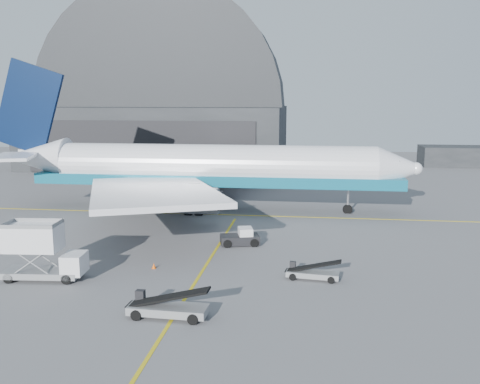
# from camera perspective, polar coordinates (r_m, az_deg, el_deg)

# --- Properties ---
(ground) EXTENTS (200.00, 200.00, 0.00)m
(ground) POSITION_cam_1_polar(r_m,az_deg,el_deg) (44.56, -3.78, -8.02)
(ground) COLOR #565659
(ground) RESTS_ON ground
(taxi_lines) EXTENTS (80.00, 42.12, 0.02)m
(taxi_lines) POSITION_cam_1_polar(r_m,az_deg,el_deg) (56.54, -1.27, -4.07)
(taxi_lines) COLOR gold
(taxi_lines) RESTS_ON ground
(hangar) EXTENTS (50.00, 28.30, 28.00)m
(hangar) POSITION_cam_1_polar(r_m,az_deg,el_deg) (110.81, -8.50, 7.73)
(hangar) COLOR black
(hangar) RESTS_ON ground
(distant_bldg_a) EXTENTS (14.00, 8.00, 4.00)m
(distant_bldg_a) POSITION_cam_1_polar(r_m,az_deg,el_deg) (118.12, 21.99, 2.60)
(distant_bldg_a) COLOR black
(distant_bldg_a) RESTS_ON ground
(airliner) EXTENTS (53.61, 51.99, 18.82)m
(airliner) POSITION_cam_1_polar(r_m,az_deg,el_deg) (66.24, -4.43, 2.61)
(airliner) COLOR white
(airliner) RESTS_ON ground
(catering_truck) EXTENTS (6.36, 2.82, 4.26)m
(catering_truck) POSITION_cam_1_polar(r_m,az_deg,el_deg) (43.75, -20.48, -6.04)
(catering_truck) COLOR gray
(catering_truck) RESTS_ON ground
(pushback_tug) EXTENTS (4.02, 2.92, 1.68)m
(pushback_tug) POSITION_cam_1_polar(r_m,az_deg,el_deg) (50.93, 0.09, -4.94)
(pushback_tug) COLOR black
(pushback_tug) RESTS_ON ground
(belt_loader_a) EXTENTS (5.43, 2.08, 2.05)m
(belt_loader_a) POSITION_cam_1_polar(r_m,az_deg,el_deg) (35.03, -7.77, -12.12)
(belt_loader_a) COLOR gray
(belt_loader_a) RESTS_ON ground
(belt_loader_b) EXTENTS (4.34, 1.90, 1.63)m
(belt_loader_b) POSITION_cam_1_polar(r_m,az_deg,el_deg) (41.92, 7.71, -8.54)
(belt_loader_b) COLOR gray
(belt_loader_b) RESTS_ON ground
(traffic_cone) EXTENTS (0.32, 0.32, 0.46)m
(traffic_cone) POSITION_cam_1_polar(r_m,az_deg,el_deg) (44.65, -9.18, -7.79)
(traffic_cone) COLOR #EB5407
(traffic_cone) RESTS_ON ground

